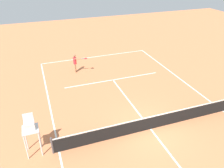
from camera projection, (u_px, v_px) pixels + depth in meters
name	position (u px, v px, depth m)	size (l,w,h in m)	color
ground_plane	(151.00, 129.00, 13.74)	(60.00, 60.00, 0.00)	#D37A4C
court_lines	(151.00, 129.00, 13.74)	(11.14, 24.64, 0.01)	white
tennis_net	(151.00, 122.00, 13.50)	(11.74, 0.10, 1.07)	#4C4C51
player_serving	(75.00, 62.00, 20.14)	(1.23, 0.83, 1.72)	#9E704C
tennis_ball	(86.00, 81.00, 19.05)	(0.07, 0.07, 0.07)	#CCE033
umpire_chair	(30.00, 129.00, 11.33)	(0.80, 0.80, 2.41)	silver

